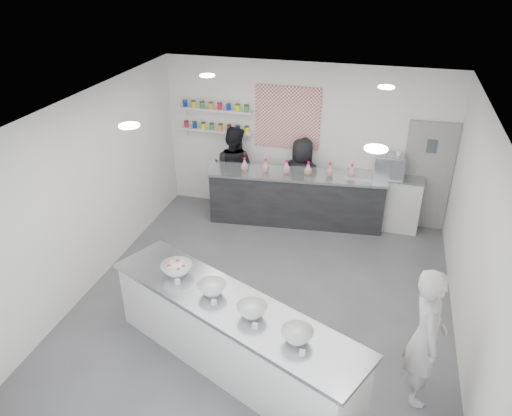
% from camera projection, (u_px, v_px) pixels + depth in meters
% --- Properties ---
extents(floor, '(6.00, 6.00, 0.00)m').
position_uv_depth(floor, '(265.00, 299.00, 7.68)').
color(floor, '#515156').
rests_on(floor, ground).
extents(ceiling, '(6.00, 6.00, 0.00)m').
position_uv_depth(ceiling, '(268.00, 109.00, 6.28)').
color(ceiling, white).
rests_on(ceiling, floor).
extents(back_wall, '(5.50, 0.00, 5.50)m').
position_uv_depth(back_wall, '(305.00, 142.00, 9.54)').
color(back_wall, white).
rests_on(back_wall, floor).
extents(left_wall, '(0.00, 6.00, 6.00)m').
position_uv_depth(left_wall, '(92.00, 191.00, 7.62)').
color(left_wall, white).
rests_on(left_wall, floor).
extents(right_wall, '(0.00, 6.00, 6.00)m').
position_uv_depth(right_wall, '(476.00, 241.00, 6.34)').
color(right_wall, white).
rests_on(right_wall, floor).
extents(back_door, '(0.88, 0.04, 2.10)m').
position_uv_depth(back_door, '(427.00, 177.00, 9.19)').
color(back_door, gray).
rests_on(back_door, floor).
extents(pattern_panel, '(1.25, 0.03, 1.20)m').
position_uv_depth(pattern_panel, '(287.00, 118.00, 9.39)').
color(pattern_panel, '#BA3637').
rests_on(pattern_panel, back_wall).
extents(jar_shelf_lower, '(1.45, 0.22, 0.04)m').
position_uv_depth(jar_shelf_lower, '(217.00, 130.00, 9.81)').
color(jar_shelf_lower, silver).
rests_on(jar_shelf_lower, back_wall).
extents(jar_shelf_upper, '(1.45, 0.22, 0.04)m').
position_uv_depth(jar_shelf_upper, '(216.00, 109.00, 9.62)').
color(jar_shelf_upper, silver).
rests_on(jar_shelf_upper, back_wall).
extents(preserve_jars, '(1.45, 0.10, 0.56)m').
position_uv_depth(preserve_jars, '(216.00, 117.00, 9.67)').
color(preserve_jars, red).
rests_on(preserve_jars, jar_shelf_lower).
extents(downlight_0, '(0.24, 0.24, 0.02)m').
position_uv_depth(downlight_0, '(129.00, 126.00, 5.76)').
color(downlight_0, white).
rests_on(downlight_0, ceiling).
extents(downlight_1, '(0.24, 0.24, 0.02)m').
position_uv_depth(downlight_1, '(376.00, 149.00, 5.11)').
color(downlight_1, white).
rests_on(downlight_1, ceiling).
extents(downlight_2, '(0.24, 0.24, 0.02)m').
position_uv_depth(downlight_2, '(207.00, 75.00, 7.98)').
color(downlight_2, white).
rests_on(downlight_2, ceiling).
extents(downlight_3, '(0.24, 0.24, 0.02)m').
position_uv_depth(downlight_3, '(386.00, 87.00, 7.33)').
color(downlight_3, white).
rests_on(downlight_3, ceiling).
extents(prep_counter, '(3.62, 2.26, 0.99)m').
position_uv_depth(prep_counter, '(232.00, 335.00, 6.25)').
color(prep_counter, silver).
rests_on(prep_counter, floor).
extents(back_bar, '(3.36, 0.95, 1.03)m').
position_uv_depth(back_bar, '(296.00, 199.00, 9.58)').
color(back_bar, black).
rests_on(back_bar, floor).
extents(sneeze_guard, '(3.25, 0.36, 0.28)m').
position_uv_depth(sneeze_guard, '(296.00, 174.00, 9.02)').
color(sneeze_guard, white).
rests_on(sneeze_guard, back_bar).
extents(espresso_ledge, '(1.43, 0.45, 1.06)m').
position_uv_depth(espresso_ledge, '(381.00, 201.00, 9.44)').
color(espresso_ledge, silver).
rests_on(espresso_ledge, floor).
extents(espresso_machine, '(0.53, 0.37, 0.40)m').
position_uv_depth(espresso_machine, '(390.00, 166.00, 9.08)').
color(espresso_machine, '#93969E').
rests_on(espresso_machine, espresso_ledge).
extents(cup_stacks, '(0.24, 0.24, 0.32)m').
position_uv_depth(cup_stacks, '(378.00, 167.00, 9.15)').
color(cup_stacks, beige).
rests_on(cup_stacks, espresso_ledge).
extents(prep_bowls, '(2.30, 1.39, 0.15)m').
position_uv_depth(prep_bowls, '(231.00, 299.00, 5.99)').
color(prep_bowls, white).
rests_on(prep_bowls, prep_counter).
extents(label_cards, '(2.01, 0.04, 0.07)m').
position_uv_depth(label_cards, '(237.00, 330.00, 5.57)').
color(label_cards, white).
rests_on(label_cards, prep_counter).
extents(cookie_bags, '(2.15, 0.37, 0.27)m').
position_uv_depth(cookie_bags, '(297.00, 168.00, 9.27)').
color(cookie_bags, pink).
rests_on(cookie_bags, back_bar).
extents(woman_prep, '(0.48, 0.69, 1.79)m').
position_uv_depth(woman_prep, '(426.00, 337.00, 5.65)').
color(woman_prep, beige).
rests_on(woman_prep, floor).
extents(staff_left, '(0.95, 0.80, 1.76)m').
position_uv_depth(staff_left, '(234.00, 169.00, 9.93)').
color(staff_left, black).
rests_on(staff_left, floor).
extents(staff_right, '(0.88, 0.65, 1.64)m').
position_uv_depth(staff_right, '(301.00, 179.00, 9.64)').
color(staff_right, black).
rests_on(staff_right, floor).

